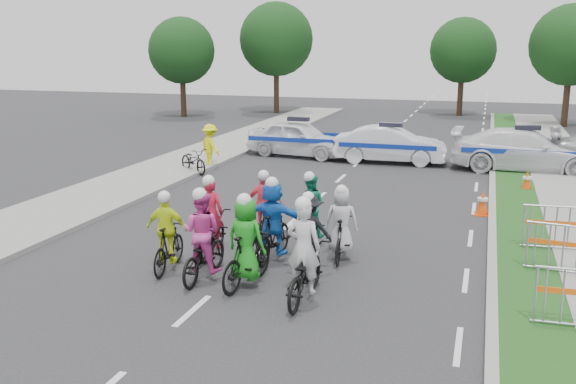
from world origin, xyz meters
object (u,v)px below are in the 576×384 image
(rider_3, at_px, (168,240))
(rider_2, at_px, (203,245))
(police_car_1, at_px, (390,145))
(tree_3, at_px, (276,39))
(police_car_2, at_px, (526,151))
(rider_6, at_px, (212,228))
(marshal_hiviz, at_px, (210,146))
(rider_0, at_px, (304,267))
(tree_4, at_px, (463,51))
(tree_1, at_px, (571,45))
(rider_7, at_px, (342,230))
(barrier_2, at_px, (568,231))
(parked_bike, at_px, (193,161))
(cone_1, at_px, (527,181))
(rider_4, at_px, (309,240))
(rider_9, at_px, (265,213))
(tree_0, at_px, (182,51))
(rider_8, at_px, (310,217))
(rider_1, at_px, (246,250))
(police_car_0, at_px, (298,139))
(rider_5, at_px, (273,225))
(cone_0, at_px, (482,203))

(rider_3, bearing_deg, rider_2, 160.53)
(police_car_1, distance_m, tree_3, 19.75)
(police_car_2, bearing_deg, rider_6, 151.32)
(marshal_hiviz, height_order, tree_3, tree_3)
(rider_0, distance_m, tree_4, 33.15)
(police_car_2, height_order, tree_1, tree_1)
(marshal_hiviz, bearing_deg, rider_7, 164.69)
(barrier_2, height_order, tree_4, tree_4)
(parked_bike, bearing_deg, rider_6, -115.73)
(rider_2, height_order, cone_1, rider_2)
(police_car_1, relative_size, tree_4, 0.69)
(tree_1, bearing_deg, rider_4, -105.43)
(rider_9, bearing_deg, rider_7, 152.13)
(tree_0, bearing_deg, rider_8, -57.61)
(rider_8, height_order, police_car_1, rider_8)
(rider_1, relative_size, rider_9, 1.08)
(rider_2, bearing_deg, tree_0, -62.32)
(police_car_0, relative_size, tree_3, 0.59)
(rider_1, height_order, barrier_2, rider_1)
(marshal_hiviz, bearing_deg, rider_2, 149.73)
(rider_5, xyz_separation_m, cone_0, (4.32, 5.33, -0.45))
(barrier_2, xyz_separation_m, tree_3, (-15.70, 26.62, 4.33))
(rider_0, relative_size, police_car_1, 0.46)
(parked_bike, distance_m, tree_3, 21.39)
(rider_2, xyz_separation_m, rider_6, (-0.46, 1.45, -0.09))
(rider_1, height_order, rider_6, rider_1)
(rider_0, height_order, rider_4, rider_0)
(barrier_2, height_order, tree_1, tree_1)
(barrier_2, bearing_deg, tree_4, 97.37)
(rider_1, distance_m, tree_4, 32.87)
(rider_1, bearing_deg, rider_4, -118.35)
(rider_5, height_order, police_car_1, rider_5)
(rider_2, relative_size, rider_6, 1.01)
(rider_4, xyz_separation_m, cone_0, (3.39, 5.78, -0.34))
(rider_4, height_order, tree_4, tree_4)
(rider_1, xyz_separation_m, marshal_hiviz, (-5.75, 11.20, 0.09))
(rider_8, bearing_deg, rider_2, 52.94)
(barrier_2, bearing_deg, police_car_0, 131.63)
(rider_6, bearing_deg, parked_bike, -69.96)
(rider_4, bearing_deg, rider_6, -20.67)
(rider_9, bearing_deg, cone_0, -147.15)
(cone_0, bearing_deg, cone_1, 68.94)
(rider_0, xyz_separation_m, marshal_hiviz, (-7.01, 11.55, 0.17))
(rider_0, xyz_separation_m, cone_1, (4.38, 10.74, -0.32))
(cone_0, bearing_deg, rider_4, -120.41)
(cone_0, height_order, tree_0, tree_0)
(rider_8, relative_size, cone_1, 2.59)
(rider_4, relative_size, barrier_2, 0.89)
(rider_7, height_order, police_car_2, rider_7)
(rider_1, bearing_deg, police_car_1, -82.80)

